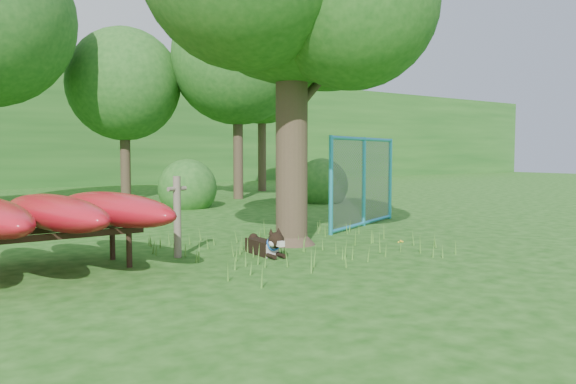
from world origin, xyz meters
TOP-DOWN VIEW (x-y plane):
  - ground at (0.00, 0.00)m, footprint 80.00×80.00m
  - wooden_post at (-1.74, 1.55)m, footprint 0.36×0.16m
  - kayak_rack at (-4.02, 1.61)m, footprint 3.65×3.24m
  - husky_dog at (-0.49, 0.84)m, footprint 0.34×1.13m
  - fence_section at (3.43, 2.70)m, footprint 3.24×1.48m
  - wildflower_clump at (1.55, -0.20)m, footprint 0.09×0.08m
  - bg_tree_c at (1.50, 13.00)m, footprint 4.00×4.00m
  - bg_tree_d at (5.00, 11.00)m, footprint 4.80×4.80m
  - bg_tree_e at (8.00, 14.00)m, footprint 4.60×4.60m
  - shrub_right at (6.50, 8.00)m, footprint 1.80×1.80m
  - shrub_mid at (2.00, 9.00)m, footprint 1.80×1.80m
  - wooded_hillside at (0.00, 28.00)m, footprint 80.00×12.00m

SIDE VIEW (x-z plane):
  - ground at x=0.00m, z-range 0.00..0.00m
  - shrub_right at x=6.50m, z-range -0.90..0.90m
  - shrub_mid at x=2.00m, z-range -0.90..0.90m
  - wildflower_clump at x=1.55m, z-range 0.06..0.26m
  - husky_dog at x=-0.49m, z-range -0.07..0.43m
  - wooden_post at x=-1.74m, z-range 0.04..1.35m
  - kayak_rack at x=-4.02m, z-range 0.29..1.38m
  - fence_section at x=3.43m, z-range -0.68..2.73m
  - wooded_hillside at x=0.00m, z-range 0.00..6.00m
  - bg_tree_c at x=1.50m, z-range 1.05..7.17m
  - bg_tree_d at x=5.00m, z-range 1.33..8.83m
  - bg_tree_e at x=8.00m, z-range 1.46..9.01m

